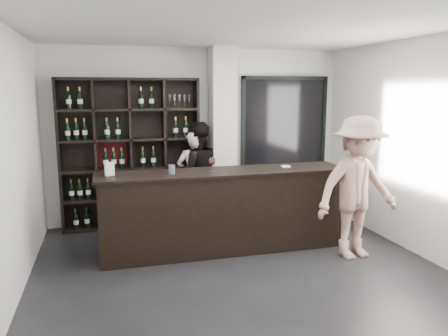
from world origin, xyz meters
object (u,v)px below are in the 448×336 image
object	(u,v)px
tasting_counter	(224,211)
taster_black	(197,174)
taster_pink	(194,178)
wine_shelf	(131,154)
customer	(358,188)

from	to	relation	value
tasting_counter	taster_black	xyz separation A→B (m)	(-0.10, 1.30, 0.28)
tasting_counter	taster_pink	size ratio (longest dim) A/B	2.19
taster_pink	taster_black	distance (m)	0.09
tasting_counter	taster_pink	bearing A→B (deg)	96.63
wine_shelf	tasting_counter	distance (m)	1.97
wine_shelf	taster_black	xyz separation A→B (m)	(1.05, -0.17, -0.35)
wine_shelf	customer	distance (m)	3.53
tasting_counter	customer	size ratio (longest dim) A/B	1.82
taster_pink	customer	distance (m)	2.68
taster_pink	tasting_counter	bearing A→B (deg)	103.39
wine_shelf	customer	world-z (taller)	wine_shelf
wine_shelf	tasting_counter	xyz separation A→B (m)	(1.15, -1.47, -0.63)
taster_black	wine_shelf	bearing A→B (deg)	-8.16
tasting_counter	customer	bearing A→B (deg)	-23.45
taster_black	customer	xyz separation A→B (m)	(1.73, -2.00, 0.09)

